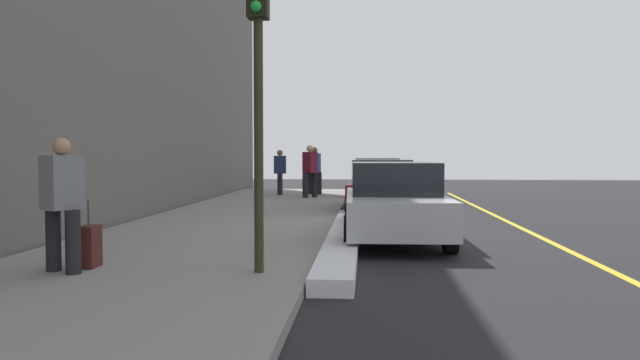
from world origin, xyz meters
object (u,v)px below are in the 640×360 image
(parked_car_maroon, at_px, (383,187))
(pedestrian_navy_coat, at_px, (280,171))
(traffic_light_pole, at_px, (258,62))
(parked_car_silver, at_px, (394,202))
(rolling_suitcase, at_px, (89,246))
(pedestrian_blue_coat, at_px, (315,169))
(parked_car_navy, at_px, (377,178))
(pedestrian_burgundy_coat, at_px, (310,170))
(pedestrian_grey_coat, at_px, (62,201))

(parked_car_maroon, relative_size, pedestrian_navy_coat, 2.52)
(parked_car_maroon, relative_size, traffic_light_pole, 1.08)
(parked_car_maroon, xyz_separation_m, parked_car_silver, (5.30, 0.09, 0.00))
(parked_car_silver, height_order, rolling_suitcase, parked_car_silver)
(pedestrian_blue_coat, relative_size, rolling_suitcase, 1.94)
(pedestrian_blue_coat, height_order, rolling_suitcase, pedestrian_blue_coat)
(parked_car_maroon, height_order, parked_car_silver, same)
(parked_car_navy, distance_m, rolling_suitcase, 15.97)
(pedestrian_blue_coat, relative_size, pedestrian_navy_coat, 1.06)
(parked_car_navy, relative_size, parked_car_maroon, 1.06)
(pedestrian_blue_coat, height_order, pedestrian_burgundy_coat, pedestrian_burgundy_coat)
(parked_car_navy, bearing_deg, pedestrian_navy_coat, -82.88)
(pedestrian_navy_coat, xyz_separation_m, pedestrian_burgundy_coat, (1.44, 1.27, 0.08))
(parked_car_silver, bearing_deg, rolling_suitcase, -47.52)
(parked_car_silver, xyz_separation_m, pedestrian_burgundy_coat, (-9.65, -2.51, 0.37))
(pedestrian_navy_coat, bearing_deg, rolling_suitcase, -1.71)
(parked_car_maroon, relative_size, pedestrian_grey_coat, 2.45)
(parked_car_silver, xyz_separation_m, rolling_suitcase, (3.88, -4.23, -0.32))
(pedestrian_blue_coat, distance_m, pedestrian_navy_coat, 1.32)
(parked_car_navy, bearing_deg, pedestrian_burgundy_coat, -51.41)
(parked_car_maroon, height_order, pedestrian_blue_coat, pedestrian_blue_coat)
(pedestrian_navy_coat, bearing_deg, traffic_light_pole, 7.09)
(pedestrian_grey_coat, relative_size, pedestrian_burgundy_coat, 0.94)
(pedestrian_navy_coat, distance_m, rolling_suitcase, 14.99)
(traffic_light_pole, bearing_deg, pedestrian_navy_coat, -172.91)
(parked_car_navy, height_order, rolling_suitcase, parked_car_navy)
(pedestrian_navy_coat, xyz_separation_m, rolling_suitcase, (14.97, -0.45, -0.61))
(pedestrian_navy_coat, xyz_separation_m, traffic_light_pole, (15.15, 1.88, 1.79))
(parked_car_navy, xyz_separation_m, parked_car_silver, (11.56, 0.13, -0.00))
(parked_car_maroon, bearing_deg, rolling_suitcase, -24.32)
(traffic_light_pole, bearing_deg, rolling_suitcase, -94.19)
(pedestrian_burgundy_coat, distance_m, rolling_suitcase, 13.66)
(parked_car_maroon, height_order, pedestrian_burgundy_coat, pedestrian_burgundy_coat)
(parked_car_navy, height_order, pedestrian_grey_coat, pedestrian_grey_coat)
(parked_car_navy, xyz_separation_m, pedestrian_grey_coat, (15.80, -4.27, 0.31))
(parked_car_navy, distance_m, pedestrian_navy_coat, 3.69)
(pedestrian_navy_coat, bearing_deg, pedestrian_grey_coat, -2.31)
(parked_car_maroon, height_order, pedestrian_grey_coat, pedestrian_grey_coat)
(parked_car_navy, distance_m, pedestrian_blue_coat, 2.40)
(parked_car_silver, distance_m, traffic_light_pole, 4.93)
(parked_car_maroon, xyz_separation_m, pedestrian_navy_coat, (-5.80, -3.70, 0.29))
(parked_car_navy, bearing_deg, rolling_suitcase, -14.88)
(parked_car_navy, height_order, pedestrian_blue_coat, pedestrian_blue_coat)
(parked_car_maroon, relative_size, parked_car_silver, 0.95)
(pedestrian_blue_coat, height_order, traffic_light_pole, traffic_light_pole)
(traffic_light_pole, bearing_deg, parked_car_maroon, 169.00)
(parked_car_silver, relative_size, pedestrian_grey_coat, 2.57)
(pedestrian_blue_coat, bearing_deg, rolling_suitcase, -6.43)
(pedestrian_blue_coat, bearing_deg, parked_car_navy, 92.97)
(parked_car_navy, relative_size, traffic_light_pole, 1.14)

